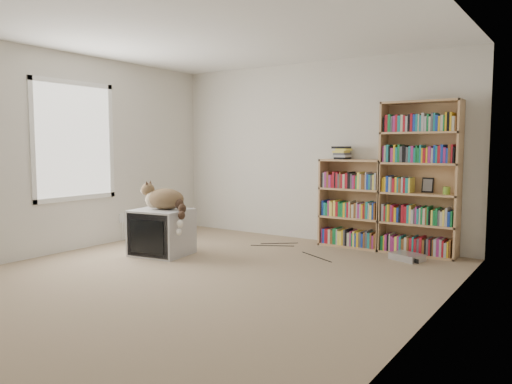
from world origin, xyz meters
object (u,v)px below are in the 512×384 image
Objects in this scene: bookcase_tall at (420,183)px; dvd_player at (407,257)px; cat at (167,202)px; crt_tv at (162,232)px; bookcase_short at (352,207)px.

bookcase_tall reaches higher than dvd_player.
dvd_player is at bearing 9.98° from cat.
dvd_player is (2.61, 1.37, -0.24)m from crt_tv.
cat is 2.22× the size of dvd_player.
cat is 3.09m from bookcase_tall.
crt_tv is at bearing -134.55° from bookcase_short.
bookcase_tall reaches higher than cat.
bookcase_short is (-0.88, 0.00, -0.36)m from bookcase_tall.
bookcase_short reaches higher than dvd_player.
crt_tv reaches higher than dvd_player.
crt_tv is at bearing 166.24° from cat.
bookcase_short is at bearing 37.05° from crt_tv.
crt_tv is 0.93× the size of cat.
bookcase_short is at bearing 180.00° from bookcase_tall.
crt_tv is 0.39m from cat.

